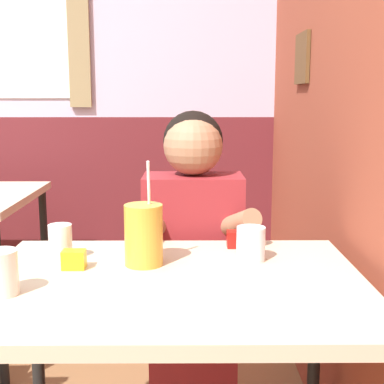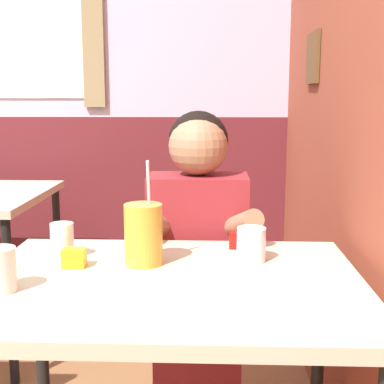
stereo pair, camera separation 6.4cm
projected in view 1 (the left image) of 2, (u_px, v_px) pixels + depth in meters
brick_wall_right at (331, 59)px, 1.95m from camera, size 0.08×4.20×2.70m
back_wall at (76, 72)px, 3.05m from camera, size 5.24×0.09×2.70m
main_table at (173, 308)px, 1.35m from camera, size 0.97×0.72×0.77m
person_seated at (193, 271)px, 1.87m from camera, size 0.42×0.40×1.17m
cocktail_pitcher at (144, 235)px, 1.44m from camera, size 0.10×0.10×0.29m
glass_near_pitcher at (251, 244)px, 1.48m from camera, size 0.08×0.08×0.10m
glass_center at (60, 242)px, 1.49m from camera, size 0.07×0.07×0.10m
glass_far_side at (1, 273)px, 1.22m from camera, size 0.08×0.08×0.10m
condiment_ketchup at (237, 239)px, 1.61m from camera, size 0.06×0.04×0.05m
condiment_mustard at (74, 259)px, 1.41m from camera, size 0.06×0.04×0.05m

